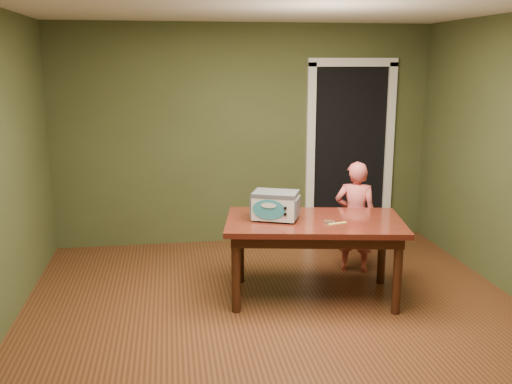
% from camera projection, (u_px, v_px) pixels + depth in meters
% --- Properties ---
extents(floor, '(5.00, 5.00, 0.00)m').
position_uv_depth(floor, '(286.00, 331.00, 4.66)').
color(floor, brown).
rests_on(floor, ground).
extents(room_shell, '(4.52, 5.02, 2.61)m').
position_uv_depth(room_shell, '(288.00, 123.00, 4.28)').
color(room_shell, '#404927').
rests_on(room_shell, ground).
extents(doorway, '(1.10, 0.66, 2.25)m').
position_uv_depth(doorway, '(342.00, 150.00, 7.30)').
color(doorway, black).
rests_on(doorway, ground).
extents(dining_table, '(1.73, 1.17, 0.75)m').
position_uv_depth(dining_table, '(314.00, 230.00, 5.22)').
color(dining_table, '#3E1A0E').
rests_on(dining_table, floor).
extents(toy_oven, '(0.49, 0.41, 0.26)m').
position_uv_depth(toy_oven, '(275.00, 205.00, 5.17)').
color(toy_oven, '#4C4F54').
rests_on(toy_oven, dining_table).
extents(baking_pan, '(0.10, 0.10, 0.02)m').
position_uv_depth(baking_pan, '(329.00, 222.00, 5.08)').
color(baking_pan, silver).
rests_on(baking_pan, dining_table).
extents(spatula, '(0.18, 0.07, 0.01)m').
position_uv_depth(spatula, '(337.00, 223.00, 5.06)').
color(spatula, '#E7D864').
rests_on(spatula, dining_table).
extents(child, '(0.50, 0.42, 1.17)m').
position_uv_depth(child, '(355.00, 217.00, 5.91)').
color(child, '#DE5C5B').
rests_on(child, floor).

